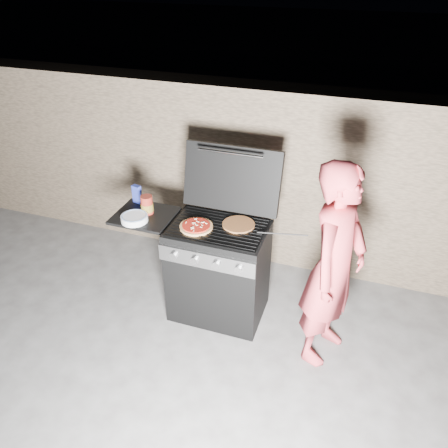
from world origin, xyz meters
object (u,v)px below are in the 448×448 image
(gas_grill, at_px, (192,265))
(sauce_jar, at_px, (147,205))
(pizza_topped, at_px, (196,226))
(person, at_px, (334,267))

(gas_grill, bearing_deg, sauce_jar, 175.21)
(pizza_topped, bearing_deg, gas_grill, 142.03)
(pizza_topped, relative_size, person, 0.16)
(gas_grill, relative_size, sauce_jar, 8.36)
(pizza_topped, bearing_deg, person, -4.04)
(sauce_jar, bearing_deg, gas_grill, -4.79)
(person, bearing_deg, sauce_jar, 102.13)
(sauce_jar, bearing_deg, person, -6.33)
(gas_grill, distance_m, person, 1.28)
(gas_grill, height_order, pizza_topped, pizza_topped)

